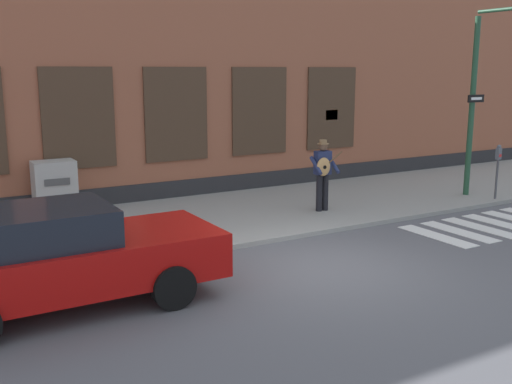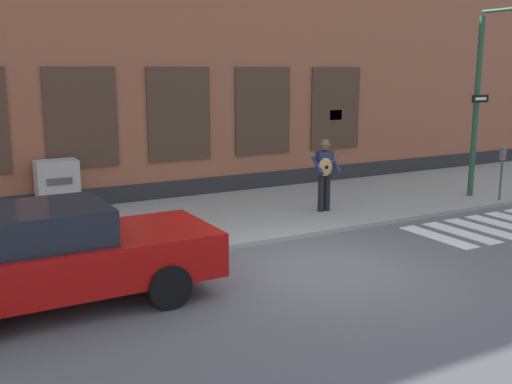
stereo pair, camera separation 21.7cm
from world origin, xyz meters
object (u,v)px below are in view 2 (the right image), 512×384
at_px(red_car, 57,256).
at_px(utility_box, 58,187).
at_px(busker, 325,171).
at_px(parking_meter, 502,164).

relative_size(red_car, utility_box, 3.60).
bearing_deg(busker, utility_box, 153.49).
height_order(busker, utility_box, busker).
distance_m(red_car, parking_meter, 11.60).
xyz_separation_m(red_car, utility_box, (1.08, 5.53, -0.03)).
bearing_deg(red_car, parking_meter, 7.60).
bearing_deg(parking_meter, utility_box, 159.02).
bearing_deg(busker, parking_meter, -13.88).
bearing_deg(utility_box, parking_meter, -20.98).
distance_m(busker, utility_box, 6.31).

